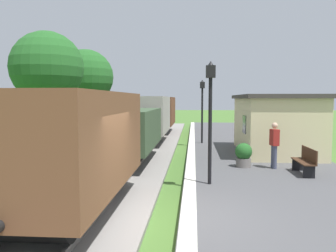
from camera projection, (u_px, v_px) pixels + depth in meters
ground_plane at (170, 227)px, 7.41m from camera, size 160.00×160.00×0.00m
platform_slab at (320, 226)px, 7.16m from camera, size 6.00×60.00×0.25m
platform_edge_stripe at (188, 216)px, 7.36m from camera, size 0.36×60.00×0.01m
track_ballast at (65, 221)px, 7.59m from camera, size 3.80×60.00×0.12m
rail_near at (96, 217)px, 7.52m from camera, size 0.07×60.00×0.14m
rail_far at (34, 215)px, 7.63m from camera, size 0.07×60.00×0.14m
freight_train at (139, 122)px, 17.77m from camera, size 2.50×26.00×2.72m
station_hut at (275, 123)px, 16.13m from camera, size 3.50×5.80×2.78m
bench_near_hut at (305, 161)px, 11.47m from camera, size 0.42×1.50×0.91m
bench_down_platform at (256, 133)px, 20.67m from camera, size 0.42×1.50×0.91m
person_waiting at (274, 143)px, 12.42m from camera, size 0.30×0.42×1.71m
potted_planter at (244, 155)px, 12.71m from camera, size 0.64×0.64×0.92m
lamp_post_near at (210, 100)px, 9.99m from camera, size 0.28×0.28×3.70m
lamp_post_far at (202, 99)px, 19.50m from camera, size 0.28×0.28×3.70m
tree_trackside_far at (47, 68)px, 18.70m from camera, size 4.02×4.02×6.58m
tree_field_left at (86, 77)px, 25.65m from camera, size 4.15×4.15×6.60m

